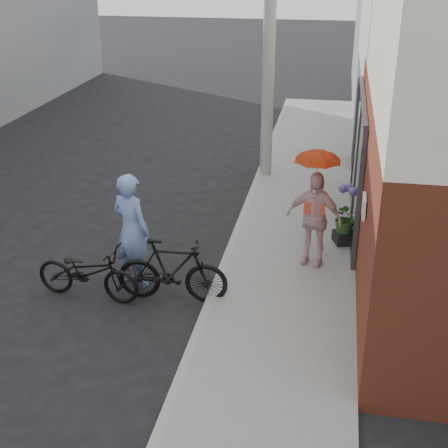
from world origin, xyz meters
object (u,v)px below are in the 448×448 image
(bike_right, at_px, (172,271))
(kimono_woman, at_px, (314,218))
(bike_left, at_px, (88,272))
(utility_pole, at_px, (270,28))
(planter, at_px, (344,237))
(officer, at_px, (131,230))

(bike_right, height_order, kimono_woman, kimono_woman)
(bike_left, bearing_deg, utility_pole, -13.68)
(bike_right, distance_m, kimono_woman, 2.61)
(utility_pole, height_order, planter, utility_pole)
(utility_pole, height_order, officer, utility_pole)
(utility_pole, distance_m, planter, 5.15)
(planter, bearing_deg, utility_pole, 118.60)
(utility_pole, bearing_deg, kimono_woman, -73.00)
(officer, xyz_separation_m, bike_right, (0.78, -0.41, -0.44))
(kimono_woman, height_order, planter, kimono_woman)
(bike_left, distance_m, bike_right, 1.36)
(officer, height_order, bike_left, officer)
(utility_pole, relative_size, kimono_woman, 4.22)
(bike_right, distance_m, planter, 3.58)
(utility_pole, relative_size, bike_left, 4.03)
(officer, bearing_deg, planter, -126.55)
(kimono_woman, relative_size, planter, 4.40)
(officer, height_order, kimono_woman, officer)
(utility_pole, height_order, bike_left, utility_pole)
(bike_left, height_order, planter, bike_left)
(utility_pole, relative_size, bike_right, 3.97)
(utility_pole, xyz_separation_m, kimono_woman, (1.34, -4.37, -2.55))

